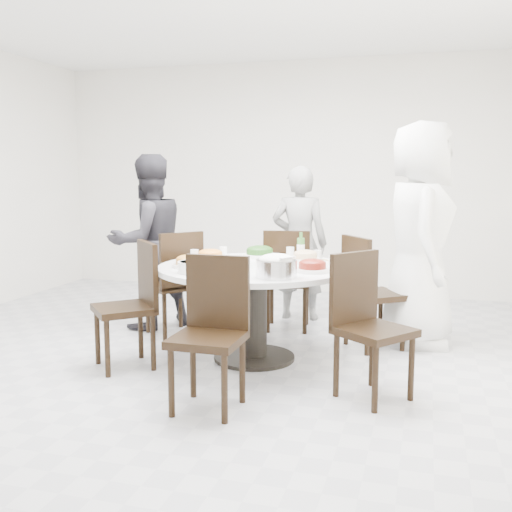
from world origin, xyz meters
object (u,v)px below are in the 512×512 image
(chair_nw, at_px, (172,283))
(diner_right, at_px, (420,235))
(chair_se, at_px, (375,328))
(beverage_bottle, at_px, (301,245))
(chair_sw, at_px, (124,306))
(dining_table, at_px, (254,313))
(chair_ne, at_px, (375,292))
(diner_left, at_px, (148,242))
(soup_bowl, at_px, (196,267))
(diner_middle, at_px, (299,243))
(chair_n, at_px, (288,279))
(chair_s, at_px, (207,336))
(rice_bowl, at_px, (276,269))

(chair_nw, height_order, diner_right, diner_right)
(chair_se, bearing_deg, beverage_bottle, 71.24)
(chair_sw, bearing_deg, dining_table, 74.89)
(chair_sw, relative_size, diner_right, 0.50)
(chair_ne, height_order, diner_right, diner_right)
(chair_sw, relative_size, diner_left, 0.58)
(soup_bowl, bearing_deg, diner_right, 38.06)
(chair_se, relative_size, diner_middle, 0.62)
(chair_n, relative_size, soup_bowl, 3.66)
(chair_s, height_order, soup_bowl, chair_s)
(chair_sw, bearing_deg, chair_s, 13.85)
(dining_table, bearing_deg, diner_left, 150.98)
(diner_middle, bearing_deg, chair_se, 112.82)
(diner_right, bearing_deg, soup_bowl, 121.05)
(diner_middle, height_order, beverage_bottle, diner_middle)
(chair_se, distance_m, beverage_bottle, 1.34)
(chair_n, bearing_deg, diner_left, 4.83)
(soup_bowl, bearing_deg, chair_nw, 122.93)
(chair_n, distance_m, chair_nw, 1.08)
(chair_ne, relative_size, diner_middle, 0.62)
(chair_n, height_order, chair_nw, same)
(chair_nw, bearing_deg, diner_middle, 170.72)
(chair_ne, height_order, diner_middle, diner_middle)
(chair_n, relative_size, chair_s, 1.00)
(chair_sw, height_order, soup_bowl, chair_sw)
(diner_left, height_order, rice_bowl, diner_left)
(chair_nw, height_order, chair_sw, same)
(diner_right, height_order, beverage_bottle, diner_right)
(dining_table, xyz_separation_m, chair_n, (0.04, 0.99, 0.10))
(chair_ne, distance_m, chair_s, 1.86)
(chair_se, height_order, diner_middle, diner_middle)
(chair_nw, xyz_separation_m, chair_se, (1.91, -1.10, 0.00))
(beverage_bottle, bearing_deg, chair_s, -99.62)
(chair_sw, bearing_deg, diner_middle, 110.65)
(chair_sw, distance_m, diner_left, 1.25)
(rice_bowl, bearing_deg, beverage_bottle, 91.38)
(chair_ne, distance_m, chair_nw, 1.81)
(chair_se, distance_m, diner_right, 1.48)
(chair_ne, distance_m, chair_sw, 2.05)
(chair_s, height_order, beverage_bottle, beverage_bottle)
(dining_table, relative_size, chair_ne, 1.58)
(chair_se, bearing_deg, chair_ne, 42.31)
(chair_ne, bearing_deg, chair_se, 147.70)
(chair_sw, height_order, diner_right, diner_right)
(diner_left, bearing_deg, chair_se, 95.74)
(dining_table, height_order, chair_s, chair_s)
(beverage_bottle, bearing_deg, dining_table, -118.87)
(chair_nw, xyz_separation_m, diner_left, (-0.31, 0.17, 0.34))
(diner_left, bearing_deg, chair_ne, 122.69)
(chair_sw, distance_m, soup_bowl, 0.65)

